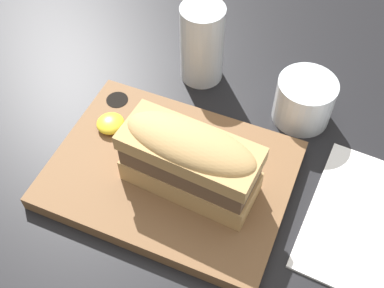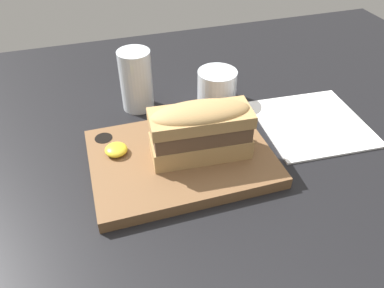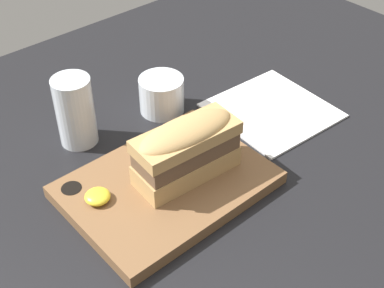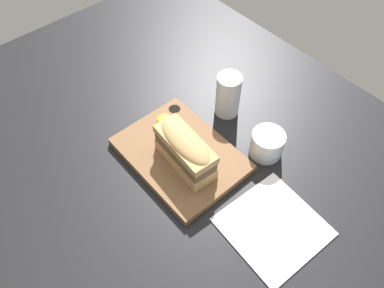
{
  "view_description": "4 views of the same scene",
  "coord_description": "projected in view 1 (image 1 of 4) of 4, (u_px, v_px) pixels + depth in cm",
  "views": [
    {
      "loc": [
        12.76,
        -34.09,
        54.64
      ],
      "look_at": [
        -0.85,
        -1.68,
        8.71
      ],
      "focal_mm": 45.0,
      "sensor_mm": 36.0,
      "label": 1
    },
    {
      "loc": [
        -15.48,
        -49.59,
        45.34
      ],
      "look_at": [
        -2.03,
        -6.14,
        8.11
      ],
      "focal_mm": 35.0,
      "sensor_mm": 36.0,
      "label": 2
    },
    {
      "loc": [
        -39.55,
        -50.51,
        60.16
      ],
      "look_at": [
        1.05,
        -4.32,
        9.53
      ],
      "focal_mm": 50.0,
      "sensor_mm": 36.0,
      "label": 3
    },
    {
      "loc": [
        39.3,
        -36.4,
        77.92
      ],
      "look_at": [
        0.47,
        -2.61,
        10.41
      ],
      "focal_mm": 35.0,
      "sensor_mm": 36.0,
      "label": 4
    }
  ],
  "objects": [
    {
      "name": "sandwich",
      "position": [
        188.0,
        158.0,
        0.56
      ],
      "size": [
        16.71,
        7.85,
        9.73
      ],
      "rotation": [
        0.0,
        0.0,
        -0.07
      ],
      "color": "tan",
      "rests_on": "serving_board"
    },
    {
      "name": "mustard_dollop",
      "position": [
        109.0,
        126.0,
        0.65
      ],
      "size": [
        3.79,
        3.79,
        1.52
      ],
      "color": "yellow",
      "rests_on": "serving_board"
    },
    {
      "name": "wine_glass",
      "position": [
        304.0,
        102.0,
        0.67
      ],
      "size": [
        8.18,
        8.18,
        6.7
      ],
      "color": "silver",
      "rests_on": "dining_table"
    },
    {
      "name": "dining_table",
      "position": [
        203.0,
        172.0,
        0.65
      ],
      "size": [
        149.39,
        103.47,
        2.0
      ],
      "color": "black",
      "rests_on": "ground"
    },
    {
      "name": "serving_board",
      "position": [
        170.0,
        174.0,
        0.62
      ],
      "size": [
        30.17,
        22.24,
        2.16
      ],
      "color": "brown",
      "rests_on": "dining_table"
    },
    {
      "name": "water_glass",
      "position": [
        202.0,
        48.0,
        0.7
      ],
      "size": [
        6.43,
        6.43,
        12.33
      ],
      "color": "silver",
      "rests_on": "dining_table"
    }
  ]
}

